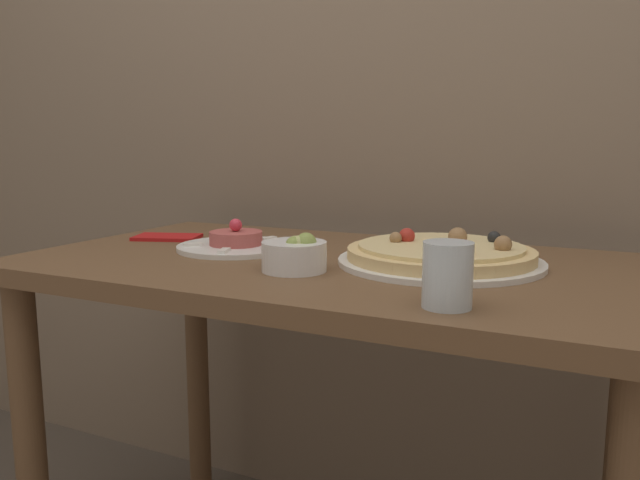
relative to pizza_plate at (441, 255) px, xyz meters
The scene contains 7 objects.
back_wall 0.67m from the pizza_plate, 116.10° to the left, with size 8.00×0.05×2.60m.
dining_table 0.26m from the pizza_plate, 168.80° to the right, with size 1.18×0.67×0.79m.
pizza_plate is the anchor object (origin of this frame).
tartare_plate 0.43m from the pizza_plate, behind, with size 0.25×0.25×0.06m.
small_bowl 0.27m from the pizza_plate, 142.30° to the right, with size 0.11×0.11×0.07m.
drinking_glass 0.30m from the pizza_plate, 73.62° to the right, with size 0.07×0.07×0.09m.
napkin 0.65m from the pizza_plate, behind, with size 0.17×0.13×0.01m.
Camera 1 is at (0.49, -0.73, 1.02)m, focal length 35.00 mm.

